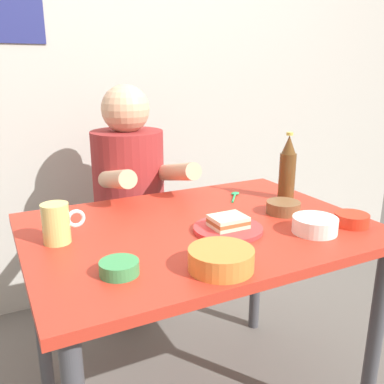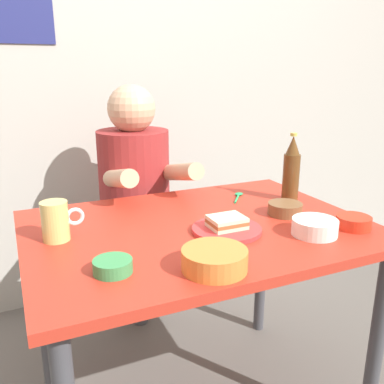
{
  "view_description": "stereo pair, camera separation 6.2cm",
  "coord_description": "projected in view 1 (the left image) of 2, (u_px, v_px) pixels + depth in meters",
  "views": [
    {
      "loc": [
        -0.6,
        -1.13,
        1.23
      ],
      "look_at": [
        0.0,
        0.05,
        0.84
      ],
      "focal_mm": 39.03,
      "sensor_mm": 36.0,
      "label": 1
    },
    {
      "loc": [
        -0.54,
        -1.16,
        1.23
      ],
      "look_at": [
        0.0,
        0.05,
        0.84
      ],
      "focal_mm": 39.03,
      "sensor_mm": 36.0,
      "label": 2
    }
  ],
  "objects": [
    {
      "name": "beer_mug",
      "position": [
        57.0,
        223.0,
        1.22
      ],
      "size": [
        0.13,
        0.08,
        0.12
      ],
      "color": "#D1BC66",
      "rests_on": "dining_table"
    },
    {
      "name": "condiment_bowl_brown",
      "position": [
        283.0,
        207.0,
        1.48
      ],
      "size": [
        0.12,
        0.12,
        0.04
      ],
      "color": "brown",
      "rests_on": "dining_table"
    },
    {
      "name": "person_seated",
      "position": [
        129.0,
        177.0,
        1.88
      ],
      "size": [
        0.33,
        0.56,
        0.72
      ],
      "color": "maroon",
      "rests_on": "stool"
    },
    {
      "name": "sandwich",
      "position": [
        228.0,
        221.0,
        1.31
      ],
      "size": [
        0.11,
        0.09,
        0.04
      ],
      "color": "beige",
      "rests_on": "plate_orange"
    },
    {
      "name": "rice_bowl_white",
      "position": [
        315.0,
        224.0,
        1.3
      ],
      "size": [
        0.14,
        0.14,
        0.05
      ],
      "color": "silver",
      "rests_on": "dining_table"
    },
    {
      "name": "wall_back",
      "position": [
        103.0,
        54.0,
        2.11
      ],
      "size": [
        4.4,
        0.09,
        2.6
      ],
      "color": "#ADA89E",
      "rests_on": "ground"
    },
    {
      "name": "soup_bowl_orange",
      "position": [
        221.0,
        258.0,
        1.06
      ],
      "size": [
        0.17,
        0.17,
        0.05
      ],
      "color": "orange",
      "rests_on": "dining_table"
    },
    {
      "name": "beer_bottle",
      "position": [
        287.0,
        169.0,
        1.62
      ],
      "size": [
        0.06,
        0.06,
        0.26
      ],
      "color": "#593819",
      "rests_on": "dining_table"
    },
    {
      "name": "dip_bowl_green",
      "position": [
        119.0,
        267.0,
        1.04
      ],
      "size": [
        0.1,
        0.1,
        0.03
      ],
      "color": "#388C4C",
      "rests_on": "dining_table"
    },
    {
      "name": "stool",
      "position": [
        132.0,
        260.0,
        2.01
      ],
      "size": [
        0.34,
        0.34,
        0.45
      ],
      "color": "#4C4C51",
      "rests_on": "ground"
    },
    {
      "name": "sauce_bowl_chili",
      "position": [
        352.0,
        219.0,
        1.36
      ],
      "size": [
        0.11,
        0.11,
        0.04
      ],
      "color": "red",
      "rests_on": "dining_table"
    },
    {
      "name": "spoon",
      "position": [
        235.0,
        195.0,
        1.67
      ],
      "size": [
        0.09,
        0.1,
        0.01
      ],
      "color": "#26A559",
      "rests_on": "dining_table"
    },
    {
      "name": "plate_orange",
      "position": [
        228.0,
        229.0,
        1.32
      ],
      "size": [
        0.22,
        0.22,
        0.01
      ],
      "primitive_type": "cylinder",
      "color": "red",
      "rests_on": "dining_table"
    },
    {
      "name": "dining_table",
      "position": [
        199.0,
        251.0,
        1.39
      ],
      "size": [
        1.1,
        0.8,
        0.74
      ],
      "color": "#B72D1E",
      "rests_on": "ground"
    }
  ]
}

